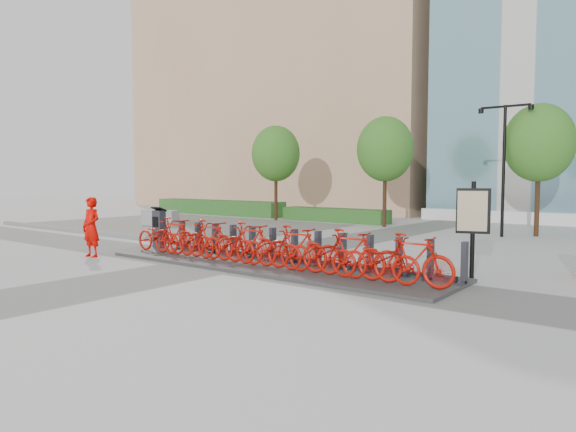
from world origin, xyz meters
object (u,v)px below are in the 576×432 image
Objects in this scene: bike_0 at (158,236)px; jersey_barrier at (160,218)px; kiosk at (159,228)px; map_sign at (473,215)px; worker_red at (91,227)px.

jersey_barrier is at bearing 51.59° from bike_0.
kiosk is 9.44m from map_sign.
bike_0 is 0.83× the size of map_sign.
worker_red is at bearing 142.43° from bike_0.
kiosk is 2.16m from worker_red.
bike_0 is 1.85m from worker_red.
worker_red is (-1.12, -1.45, 0.30)m from bike_0.
kiosk is (-0.83, 0.68, 0.14)m from bike_0.
kiosk is 0.75× the size of worker_red.
jersey_barrier is at bearing 144.85° from map_sign.
bike_0 reaches higher than jersey_barrier.
jersey_barrier is 16.74m from map_sign.
worker_red reaches higher than kiosk.
worker_red reaches higher than jersey_barrier.
map_sign is at bearing -23.27° from jersey_barrier.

